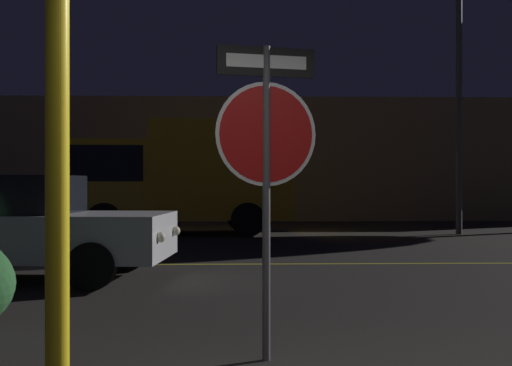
# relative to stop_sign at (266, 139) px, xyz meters

# --- Properties ---
(road_center_stripe) EXTENTS (38.26, 0.12, 0.01)m
(road_center_stripe) POSITION_rel_stop_sign_xyz_m (0.28, 6.26, -1.66)
(road_center_stripe) COLOR gold
(road_center_stripe) RESTS_ON ground_plane
(stop_sign) EXTENTS (0.77, 0.21, 2.36)m
(stop_sign) POSITION_rel_stop_sign_xyz_m (0.00, 0.00, 0.00)
(stop_sign) COLOR #4C4C51
(stop_sign) RESTS_ON ground_plane
(yellow_pole_left) EXTENTS (0.12, 0.12, 3.49)m
(yellow_pole_left) POSITION_rel_stop_sign_xyz_m (-1.16, -1.61, 0.08)
(yellow_pole_left) COLOR yellow
(yellow_pole_left) RESTS_ON ground_plane
(passing_car_2) EXTENTS (4.23, 2.29, 1.43)m
(passing_car_2) POSITION_rel_stop_sign_xyz_m (-3.20, 4.54, -0.95)
(passing_car_2) COLOR silver
(passing_car_2) RESTS_ON ground_plane
(delivery_truck) EXTENTS (5.92, 2.58, 2.89)m
(delivery_truck) POSITION_rel_stop_sign_xyz_m (-1.75, 13.05, -0.10)
(delivery_truck) COLOR gold
(delivery_truck) RESTS_ON ground_plane
(street_lamp) EXTENTS (0.48, 0.48, 6.78)m
(street_lamp) POSITION_rel_stop_sign_xyz_m (5.54, 12.79, 2.88)
(street_lamp) COLOR #4C4C51
(street_lamp) RESTS_ON ground_plane
(building_backdrop) EXTENTS (29.47, 4.27, 4.27)m
(building_backdrop) POSITION_rel_stop_sign_xyz_m (-0.02, 21.02, 0.47)
(building_backdrop) COLOR #7A6B5B
(building_backdrop) RESTS_ON ground_plane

